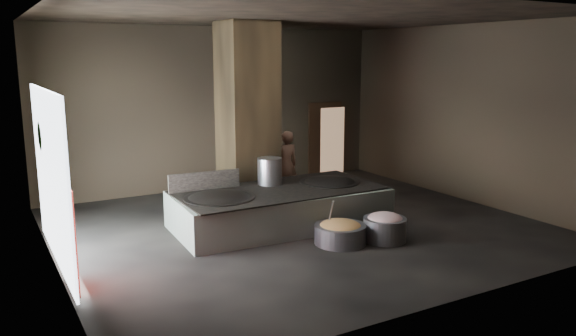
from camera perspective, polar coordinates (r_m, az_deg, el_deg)
floor at (r=12.48m, az=1.07°, el=-6.17°), size 10.00×9.00×0.10m
ceiling at (r=11.94m, az=1.15°, el=15.40°), size 10.00×9.00×0.10m
back_wall at (r=16.05m, az=-7.27°, el=6.04°), size 10.00×0.10×4.50m
front_wall at (r=8.45m, az=17.08°, el=0.96°), size 10.00×0.10×4.50m
left_wall at (r=10.38m, az=-23.63°, el=2.35°), size 0.10×9.00×4.50m
right_wall at (r=15.19m, az=17.79°, el=5.30°), size 0.10×9.00×4.50m
pillar at (r=13.52m, az=-4.13°, el=5.13°), size 1.20×1.20×4.50m
hearth_platform at (r=12.43m, az=-0.86°, el=-4.08°), size 4.71×2.43×0.80m
platform_cap at (r=12.32m, az=-0.87°, el=-2.22°), size 4.50×2.16×0.03m
wok_left at (r=11.69m, az=-7.00°, el=-3.38°), size 1.45×1.45×0.40m
wok_left_rim at (r=11.67m, az=-7.01°, el=-3.05°), size 1.48×1.48×0.05m
wok_right at (r=13.06m, az=4.22°, el=-1.76°), size 1.35×1.35×0.38m
wok_right_rim at (r=13.05m, az=4.23°, el=-1.46°), size 1.38×1.38×0.05m
stock_pot at (r=12.75m, az=-1.87°, el=-0.31°), size 0.56×0.56×0.60m
splash_guard at (r=12.34m, az=-8.47°, el=-1.30°), size 1.60×0.14×0.40m
cook at (r=14.72m, az=-0.19°, el=0.33°), size 0.68×0.46×1.79m
veg_basin at (r=11.36m, az=5.32°, el=-6.71°), size 1.20×1.20×0.38m
veg_fill at (r=11.31m, az=5.34°, el=-5.95°), size 0.85×0.85×0.26m
ladle at (r=11.29m, az=4.29°, el=-4.90°), size 0.14×0.41×0.74m
meat_basin at (r=11.63m, az=9.80°, el=-6.15°), size 1.15×1.15×0.48m
meat_fill at (r=11.57m, az=9.83°, el=-5.15°), size 0.72×0.72×0.28m
doorway_near at (r=16.59m, az=-3.20°, el=2.27°), size 1.18×0.08×2.38m
doorway_near_glow at (r=16.44m, az=-3.61°, el=2.01°), size 0.90×0.04×2.13m
doorway_far at (r=17.78m, az=3.75°, el=2.87°), size 1.18×0.08×2.38m
doorway_far_glow at (r=17.92m, az=4.48°, el=2.76°), size 0.90×0.04×2.12m
left_opening at (r=10.70m, az=-22.94°, el=-0.90°), size 0.04×4.20×3.10m
pavilion_sliver at (r=9.64m, az=-21.23°, el=-6.65°), size 0.05×0.90×1.70m
tree_silhouette at (r=11.69m, az=-23.35°, el=3.03°), size 0.28×1.10×1.10m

